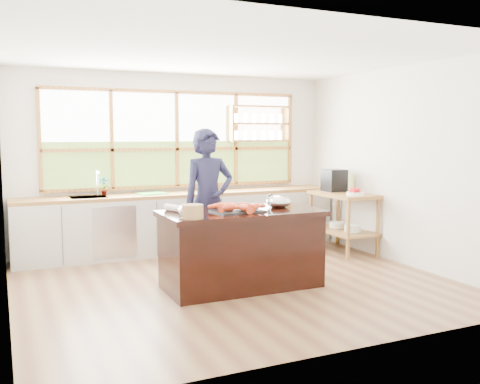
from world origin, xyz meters
TOP-DOWN VIEW (x-y plane):
  - ground_plane at (0.00, 0.00)m, footprint 5.00×5.00m
  - room_shell at (0.02, 0.51)m, footprint 5.02×4.52m
  - back_counter at (-0.02, 1.94)m, footprint 4.90×0.63m
  - right_shelf_unit at (2.19, 0.89)m, footprint 0.62×1.10m
  - island at (0.00, -0.20)m, footprint 1.85×0.90m
  - cook at (-0.12, 0.56)m, footprint 0.70×0.48m
  - potted_plant at (-1.17, 2.00)m, footprint 0.17×0.14m
  - cutting_board at (-0.49, 1.94)m, footprint 0.45×0.38m
  - espresso_machine at (2.19, 1.15)m, footprint 0.30×0.32m
  - wine_bottle at (2.24, 0.77)m, footprint 0.08×0.08m
  - fruit_bowl at (2.14, 0.54)m, footprint 0.25×0.25m
  - slate_board at (-0.07, -0.24)m, footprint 0.58×0.44m
  - lobster_pile at (-0.08, -0.26)m, footprint 0.55×0.48m
  - mixing_bowl_left at (-0.65, -0.27)m, footprint 0.27×0.27m
  - mixing_bowl_right at (0.53, -0.10)m, footprint 0.31×0.31m
  - wine_glass at (0.22, -0.50)m, footprint 0.08×0.08m
  - wicker_basket at (-0.70, -0.50)m, footprint 0.23×0.23m
  - parchment_roll at (-0.72, 0.06)m, footprint 0.19×0.31m

SIDE VIEW (x-z plane):
  - ground_plane at x=0.00m, z-range 0.00..0.00m
  - island at x=0.00m, z-range 0.00..0.90m
  - back_counter at x=-0.02m, z-range 0.00..0.90m
  - right_shelf_unit at x=2.19m, z-range 0.15..1.05m
  - cutting_board at x=-0.49m, z-range 0.90..0.91m
  - slate_board at x=-0.07m, z-range 0.90..0.92m
  - cook at x=-0.12m, z-range 0.00..1.85m
  - parchment_roll at x=-0.72m, z-range 0.90..0.98m
  - fruit_bowl at x=2.14m, z-range 0.89..1.00m
  - mixing_bowl_left at x=-0.65m, z-range 0.89..1.02m
  - lobster_pile at x=-0.08m, z-range 0.92..1.00m
  - mixing_bowl_right at x=0.53m, z-range 0.89..1.04m
  - wicker_basket at x=-0.70m, z-range 0.90..1.05m
  - potted_plant at x=-1.17m, z-range 0.90..1.18m
  - wine_bottle at x=2.24m, z-range 0.90..1.19m
  - wine_glass at x=0.22m, z-range 0.95..1.17m
  - espresso_machine at x=2.19m, z-range 0.90..1.24m
  - room_shell at x=0.02m, z-range 0.40..3.11m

